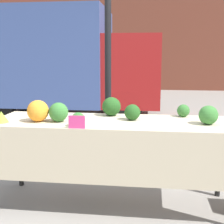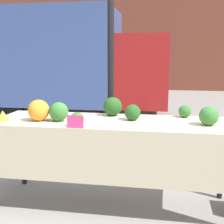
% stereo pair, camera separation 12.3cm
% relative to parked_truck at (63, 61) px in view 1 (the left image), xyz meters
% --- Properties ---
extents(ground_plane, '(40.00, 40.00, 0.00)m').
position_rel_parked_truck_xyz_m(ground_plane, '(1.63, -4.13, -1.25)').
color(ground_plane, gray).
extents(building_facade, '(16.00, 0.60, 4.78)m').
position_rel_parked_truck_xyz_m(building_facade, '(1.63, 6.14, 1.14)').
color(building_facade, brown).
rests_on(building_facade, ground_plane).
extents(tent_pole, '(0.07, 0.07, 2.35)m').
position_rel_parked_truck_xyz_m(tent_pole, '(1.50, -3.49, -0.08)').
color(tent_pole, black).
rests_on(tent_pole, ground_plane).
extents(parked_truck, '(4.00, 1.90, 2.37)m').
position_rel_parked_truck_xyz_m(parked_truck, '(0.00, 0.00, 0.00)').
color(parked_truck, '#384C84').
rests_on(parked_truck, ground_plane).
extents(market_table, '(2.16, 0.70, 0.80)m').
position_rel_parked_truck_xyz_m(market_table, '(1.63, -4.19, -0.56)').
color(market_table, beige).
rests_on(market_table, ground_plane).
extents(orange_cauliflower, '(0.19, 0.19, 0.19)m').
position_rel_parked_truck_xyz_m(orange_cauliflower, '(0.98, -4.24, -0.36)').
color(orange_cauliflower, orange).
rests_on(orange_cauliflower, market_table).
extents(romanesco_head, '(0.12, 0.12, 0.10)m').
position_rel_parked_truck_xyz_m(romanesco_head, '(0.67, -4.32, -0.40)').
color(romanesco_head, '#93B238').
rests_on(romanesco_head, market_table).
extents(broccoli_head_0, '(0.14, 0.14, 0.14)m').
position_rel_parked_truck_xyz_m(broccoli_head_0, '(1.80, -4.08, -0.38)').
color(broccoli_head_0, '#23511E').
rests_on(broccoli_head_0, market_table).
extents(broccoli_head_1, '(0.12, 0.12, 0.12)m').
position_rel_parked_truck_xyz_m(broccoli_head_1, '(2.28, -3.86, -0.39)').
color(broccoli_head_1, '#336B2D').
rests_on(broccoli_head_1, market_table).
extents(broccoli_head_2, '(0.12, 0.12, 0.12)m').
position_rel_parked_truck_xyz_m(broccoli_head_2, '(1.38, -4.39, -0.39)').
color(broccoli_head_2, '#336B2D').
rests_on(broccoli_head_2, market_table).
extents(broccoli_head_3, '(0.16, 0.16, 0.16)m').
position_rel_parked_truck_xyz_m(broccoli_head_3, '(2.46, -4.18, -0.37)').
color(broccoli_head_3, '#387533').
rests_on(broccoli_head_3, market_table).
extents(broccoli_head_4, '(0.18, 0.18, 0.18)m').
position_rel_parked_truck_xyz_m(broccoli_head_4, '(1.59, -3.89, -0.36)').
color(broccoli_head_4, '#23511E').
rests_on(broccoli_head_4, market_table).
extents(broccoli_head_5, '(0.17, 0.17, 0.17)m').
position_rel_parked_truck_xyz_m(broccoli_head_5, '(1.16, -4.23, -0.37)').
color(broccoli_head_5, '#387533').
rests_on(broccoli_head_5, market_table).
extents(price_sign, '(0.14, 0.01, 0.11)m').
position_rel_parked_truck_xyz_m(price_sign, '(1.38, -4.47, -0.40)').
color(price_sign, '#E53D84').
rests_on(price_sign, market_table).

